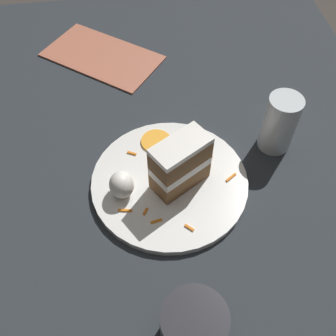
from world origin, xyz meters
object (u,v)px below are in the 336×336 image
coffee_mug (191,327)px  menu_card (101,56)px  plate (168,182)px  cream_dollop (120,185)px  orange_garnish (155,141)px  cake_slice (179,164)px  drinking_glass (277,127)px

coffee_mug → menu_card: 0.67m
plate → cream_dollop: 0.09m
plate → cream_dollop: bearing=100.7°
plate → orange_garnish: bearing=8.4°
plate → cake_slice: cake_slice is taller
coffee_mug → orange_garnish: bearing=1.5°
plate → menu_card: bearing=15.8°
plate → orange_garnish: (0.09, 0.01, 0.01)m
coffee_mug → menu_card: coffee_mug is taller
cream_dollop → drinking_glass: 0.31m
drinking_glass → orange_garnish: bearing=83.8°
cream_dollop → orange_garnish: (0.11, -0.07, -0.02)m
drinking_glass → cake_slice: bearing=110.2°
plate → orange_garnish: 0.09m
coffee_mug → cake_slice: bearing=-4.8°
coffee_mug → menu_card: size_ratio=0.33×
orange_garnish → menu_card: orange_garnish is taller
cream_dollop → orange_garnish: 0.13m
orange_garnish → cake_slice: bearing=-162.4°
cake_slice → drinking_glass: bearing=-101.6°
menu_card → drinking_glass: bearing=83.3°
menu_card → cream_dollop: bearing=41.3°
orange_garnish → drinking_glass: drinking_glass is taller
cake_slice → menu_card: size_ratio=0.41×
plate → cream_dollop: cream_dollop is taller
menu_card → plate: bearing=53.7°
menu_card → orange_garnish: bearing=55.9°
cream_dollop → drinking_glass: (0.08, -0.30, 0.01)m
cream_dollop → coffee_mug: bearing=-162.0°
orange_garnish → menu_card: 0.31m
cake_slice → orange_garnish: bearing=-14.2°
cake_slice → drinking_glass: size_ratio=0.95×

